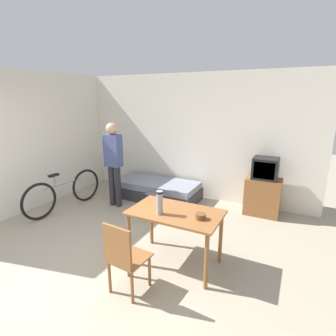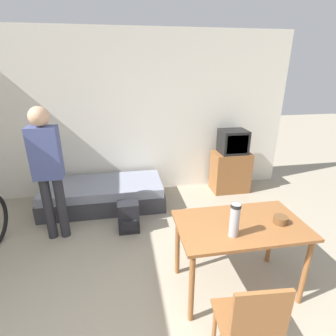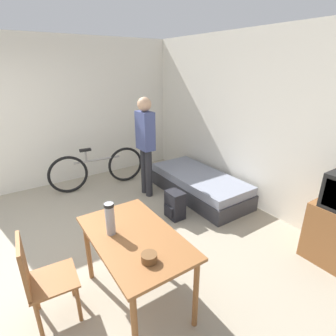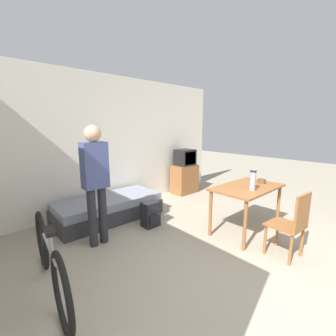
% 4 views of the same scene
% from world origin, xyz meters
% --- Properties ---
extents(ground_plane, '(20.00, 20.00, 0.00)m').
position_xyz_m(ground_plane, '(0.00, 0.00, 0.00)').
color(ground_plane, '#9E937F').
extents(wall_back, '(5.73, 0.06, 2.70)m').
position_xyz_m(wall_back, '(0.00, 3.36, 1.35)').
color(wall_back, silver).
rests_on(wall_back, ground_plane).
extents(daybed, '(1.91, 0.86, 0.40)m').
position_xyz_m(daybed, '(-0.40, 2.82, 0.20)').
color(daybed, '#333338').
rests_on(daybed, ground_plane).
extents(tv, '(0.64, 0.42, 1.12)m').
position_xyz_m(tv, '(1.83, 3.02, 0.51)').
color(tv, brown).
rests_on(tv, ground_plane).
extents(dining_table, '(1.20, 0.71, 0.76)m').
position_xyz_m(dining_table, '(1.00, 0.85, 0.66)').
color(dining_table, brown).
rests_on(dining_table, ground_plane).
extents(wooden_chair, '(0.44, 0.44, 0.89)m').
position_xyz_m(wooden_chair, '(0.74, 0.06, 0.49)').
color(wooden_chair, brown).
rests_on(wooden_chair, ground_plane).
extents(bicycle, '(0.22, 1.78, 0.78)m').
position_xyz_m(bicycle, '(-1.75, 1.47, 0.36)').
color(bicycle, black).
rests_on(bicycle, ground_plane).
extents(person_standing, '(0.34, 0.23, 1.72)m').
position_xyz_m(person_standing, '(-0.96, 2.07, 1.01)').
color(person_standing, '#28282D').
rests_on(person_standing, ground_plane).
extents(thermos_flask, '(0.09, 0.09, 0.31)m').
position_xyz_m(thermos_flask, '(0.86, 0.69, 0.93)').
color(thermos_flask, '#99999E').
rests_on(thermos_flask, dining_table).
extents(mate_bowl, '(0.13, 0.13, 0.07)m').
position_xyz_m(mate_bowl, '(1.37, 0.80, 0.80)').
color(mate_bowl, brown).
rests_on(mate_bowl, dining_table).
extents(backpack, '(0.29, 0.24, 0.43)m').
position_xyz_m(backpack, '(-0.03, 2.04, 0.21)').
color(backpack, black).
rests_on(backpack, ground_plane).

